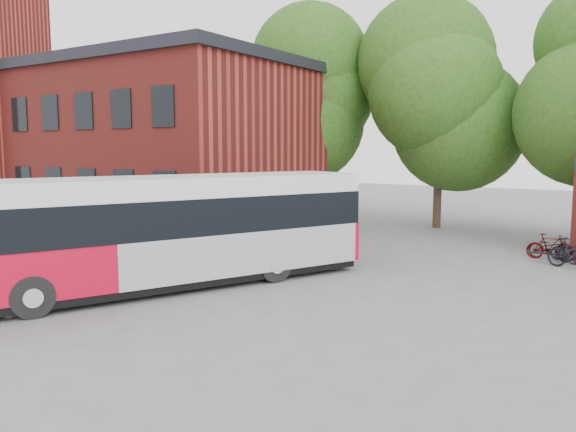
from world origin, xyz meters
The scene contains 10 objects.
ground centered at (0.00, 0.00, 0.00)m, with size 100.00×100.00×0.00m, color slate.
station_building centered at (-13.00, 9.00, 4.25)m, with size 18.40×10.40×8.50m, color maroon, non-canonical shape.
bus_shelter centered at (-4.50, -1.00, 1.45)m, with size 3.60×7.00×2.90m, color black, non-canonical shape.
tree_0 centered at (-6.00, 16.00, 5.50)m, with size 7.92×7.92×11.00m, color #234A13, non-canonical shape.
tree_1 centered at (1.00, 17.00, 5.20)m, with size 7.92×7.92×10.40m, color #234A13, non-canonical shape.
city_bus centered at (-1.79, -0.23, 1.67)m, with size 2.80×13.13×3.34m, color red, non-canonical shape.
bicycle_0 centered at (7.40, 10.73, 0.45)m, with size 0.60×1.72×0.91m, color black.
bicycle_1 centered at (7.35, 10.82, 0.49)m, with size 0.46×1.63×0.98m, color #3F0506.
bicycle_2 centered at (8.13, 10.90, 0.40)m, with size 0.54×1.53×0.81m, color black.
bicycle_3 centered at (8.28, 9.34, 0.54)m, with size 0.50×1.78×1.07m, color black.
Camera 1 is at (10.33, -12.06, 4.17)m, focal length 35.00 mm.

